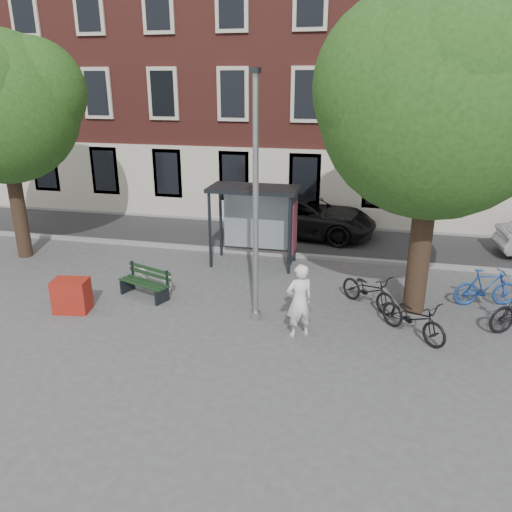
{
  "coord_description": "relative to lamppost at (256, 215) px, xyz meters",
  "views": [
    {
      "loc": [
        2.61,
        -11.3,
        5.87
      ],
      "look_at": [
        -0.21,
        0.95,
        1.4
      ],
      "focal_mm": 35.0,
      "sensor_mm": 36.0,
      "label": 1
    }
  ],
  "objects": [
    {
      "name": "bucket_a",
      "position": [
        -4.99,
        0.28,
        -2.6
      ],
      "size": [
        0.32,
        0.32,
        0.36
      ],
      "primitive_type": "cylinder",
      "rotation": [
        0.0,
        0.0,
        0.15
      ],
      "color": "silver",
      "rests_on": "ground"
    },
    {
      "name": "bucket_c",
      "position": [
        -4.01,
        1.77,
        -2.6
      ],
      "size": [
        0.36,
        0.36,
        0.36
      ],
      "primitive_type": "cylinder",
      "rotation": [
        0.0,
        0.0,
        -0.36
      ],
      "color": "silver",
      "rests_on": "ground"
    },
    {
      "name": "road",
      "position": [
        0.0,
        7.0,
        -2.78
      ],
      "size": [
        40.0,
        4.0,
        0.01
      ],
      "primitive_type": "cube",
      "color": "#28282B",
      "rests_on": "ground"
    },
    {
      "name": "ground",
      "position": [
        0.0,
        0.0,
        -2.78
      ],
      "size": [
        90.0,
        90.0,
        0.0
      ],
      "primitive_type": "plane",
      "color": "#4C4C4F",
      "rests_on": "ground"
    },
    {
      "name": "curb_far",
      "position": [
        0.0,
        9.0,
        -2.72
      ],
      "size": [
        40.0,
        0.25,
        0.12
      ],
      "primitive_type": "cube",
      "color": "gray",
      "rests_on": "ground"
    },
    {
      "name": "blue_crate",
      "position": [
        -6.04,
        0.82,
        -2.68
      ],
      "size": [
        0.6,
        0.47,
        0.2
      ],
      "primitive_type": "cube",
      "rotation": [
        0.0,
        0.0,
        -0.14
      ],
      "color": "#21479A",
      "rests_on": "ground"
    },
    {
      "name": "bike_c",
      "position": [
        3.87,
        -0.01,
        -2.29
      ],
      "size": [
        1.83,
        1.79,
        1.0
      ],
      "primitive_type": "imported",
      "rotation": [
        0.0,
        0.0,
        0.81
      ],
      "color": "black",
      "rests_on": "ground"
    },
    {
      "name": "bike_b",
      "position": [
        5.91,
        2.26,
        -2.26
      ],
      "size": [
        1.82,
        0.91,
        1.05
      ],
      "primitive_type": "imported",
      "rotation": [
        0.0,
        0.0,
        1.82
      ],
      "color": "#1C449A",
      "rests_on": "ground"
    },
    {
      "name": "lamppost",
      "position": [
        0.0,
        0.0,
        0.0
      ],
      "size": [
        0.28,
        0.35,
        6.11
      ],
      "color": "#9EA0A3",
      "rests_on": "ground"
    },
    {
      "name": "curb_near",
      "position": [
        0.0,
        5.0,
        -2.72
      ],
      "size": [
        40.0,
        0.25,
        0.12
      ],
      "primitive_type": "cube",
      "color": "gray",
      "rests_on": "ground"
    },
    {
      "name": "red_stand",
      "position": [
        -4.88,
        -0.6,
        -2.33
      ],
      "size": [
        0.99,
        0.74,
        0.9
      ],
      "primitive_type": "cube",
      "rotation": [
        0.0,
        0.0,
        0.17
      ],
      "color": "maroon",
      "rests_on": "ground"
    },
    {
      "name": "bus_shelter",
      "position": [
        -0.61,
        4.11,
        -0.87
      ],
      "size": [
        2.85,
        1.45,
        2.62
      ],
      "color": "#1E2328",
      "rests_on": "ground"
    },
    {
      "name": "bucket_b",
      "position": [
        -3.0,
        1.33,
        -2.6
      ],
      "size": [
        0.34,
        0.34,
        0.36
      ],
      "primitive_type": "cylinder",
      "rotation": [
        0.0,
        0.0,
        0.27
      ],
      "color": "white",
      "rests_on": "ground"
    },
    {
      "name": "bench",
      "position": [
        -3.39,
        0.73,
        -2.4
      ],
      "size": [
        1.69,
        1.05,
        0.83
      ],
      "rotation": [
        0.0,
        0.0,
        -0.37
      ],
      "color": "#1E2328",
      "rests_on": "ground"
    },
    {
      "name": "building_row",
      "position": [
        0.0,
        13.0,
        4.22
      ],
      "size": [
        30.0,
        8.0,
        14.0
      ],
      "primitive_type": "cube",
      "color": "brown",
      "rests_on": "ground"
    },
    {
      "name": "bike_a",
      "position": [
        2.8,
        1.44,
        -2.29
      ],
      "size": [
        1.83,
        1.73,
        0.98
      ],
      "primitive_type": "imported",
      "rotation": [
        0.0,
        0.0,
        0.84
      ],
      "color": "black",
      "rests_on": "ground"
    },
    {
      "name": "painter",
      "position": [
        1.2,
        -0.58,
        -1.87
      ],
      "size": [
        0.8,
        0.72,
        1.84
      ],
      "primitive_type": "imported",
      "rotation": [
        0.0,
        0.0,
        3.69
      ],
      "color": "white",
      "rests_on": "ground"
    },
    {
      "name": "tree_right",
      "position": [
        4.01,
        1.38,
        2.83
      ],
      "size": [
        5.76,
        5.6,
        8.2
      ],
      "color": "black",
      "rests_on": "ground"
    },
    {
      "name": "car_dark",
      "position": [
        0.22,
        7.71,
        -2.02
      ],
      "size": [
        5.79,
        3.19,
        1.54
      ],
      "primitive_type": "imported",
      "rotation": [
        0.0,
        0.0,
        1.45
      ],
      "color": "black",
      "rests_on": "ground"
    }
  ]
}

